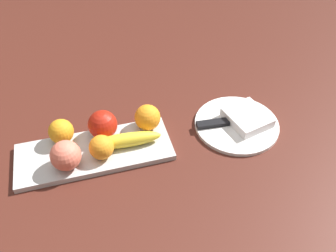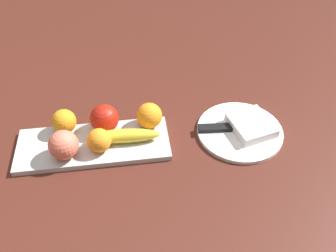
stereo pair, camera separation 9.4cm
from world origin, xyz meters
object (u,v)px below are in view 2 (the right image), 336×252
at_px(fruit_tray, 94,143).
at_px(peach, 63,145).
at_px(orange_near_apple, 64,121).
at_px(dinner_plate, 239,130).
at_px(banana, 124,136).
at_px(orange_near_banana, 99,140).
at_px(orange_center, 149,116).
at_px(apple, 104,119).
at_px(folded_napkin, 251,124).
at_px(knife, 221,128).

distance_m(fruit_tray, peach, 0.09).
distance_m(orange_near_apple, dinner_plate, 0.46).
distance_m(fruit_tray, banana, 0.08).
height_order(banana, orange_near_banana, orange_near_banana).
bearing_deg(orange_center, apple, 179.64).
bearing_deg(fruit_tray, folded_napkin, 0.00).
height_order(fruit_tray, dinner_plate, fruit_tray).
distance_m(orange_near_apple, orange_center, 0.22).
bearing_deg(orange_near_apple, peach, -86.33).
xyz_separation_m(banana, folded_napkin, (0.34, 0.01, -0.01)).
distance_m(apple, orange_near_apple, 0.10).
height_order(folded_napkin, knife, folded_napkin).
relative_size(apple, banana, 0.41).
distance_m(banana, orange_center, 0.09).
bearing_deg(apple, fruit_tray, -127.92).
xyz_separation_m(fruit_tray, banana, (0.08, -0.01, 0.03)).
xyz_separation_m(fruit_tray, orange_near_banana, (0.02, -0.03, 0.04)).
bearing_deg(banana, peach, -165.26).
height_order(banana, orange_near_apple, orange_near_apple).
height_order(apple, dinner_plate, apple).
distance_m(orange_near_apple, folded_napkin, 0.49).
relative_size(orange_near_apple, orange_center, 0.93).
bearing_deg(orange_near_banana, fruit_tray, 123.15).
xyz_separation_m(orange_near_apple, peach, (0.01, -0.09, 0.00)).
bearing_deg(knife, dinner_plate, -0.74).
height_order(fruit_tray, apple, apple).
bearing_deg(orange_center, folded_napkin, -8.85).
relative_size(peach, folded_napkin, 0.65).
distance_m(dinner_plate, folded_napkin, 0.03).
relative_size(apple, orange_near_banana, 1.23).
xyz_separation_m(banana, dinner_plate, (0.31, 0.01, -0.03)).
relative_size(fruit_tray, apple, 5.17).
distance_m(orange_near_banana, knife, 0.32).
xyz_separation_m(folded_napkin, knife, (-0.08, 0.00, -0.01)).
distance_m(orange_near_banana, dinner_plate, 0.37).
xyz_separation_m(orange_near_apple, orange_near_banana, (0.09, -0.08, -0.00)).
relative_size(orange_center, peach, 0.93).
bearing_deg(orange_near_banana, orange_center, 28.09).
height_order(fruit_tray, peach, peach).
relative_size(apple, knife, 0.41).
bearing_deg(folded_napkin, banana, -178.41).
height_order(orange_near_banana, knife, orange_near_banana).
bearing_deg(orange_near_banana, peach, -173.19).
xyz_separation_m(fruit_tray, dinner_plate, (0.39, 0.00, -0.00)).
relative_size(orange_near_apple, peach, 0.87).
bearing_deg(knife, fruit_tray, -174.59).
height_order(banana, knife, banana).
bearing_deg(peach, orange_near_banana, 6.81).
height_order(orange_near_apple, dinner_plate, orange_near_apple).
xyz_separation_m(apple, orange_center, (0.12, -0.00, -0.00)).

